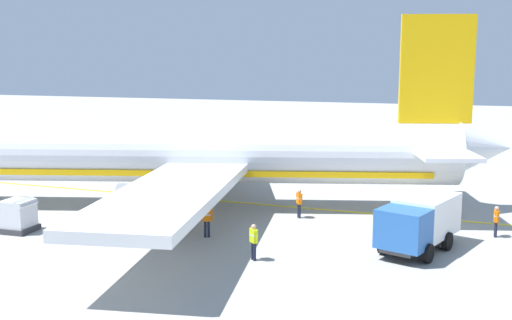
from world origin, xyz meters
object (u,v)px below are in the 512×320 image
object	(u,v)px
cargo_container_mid	(18,216)
crew_loader_left	(207,218)
crew_marshaller	(299,201)
service_truck_fuel	(419,221)
airliner_foreground	(176,154)
crew_supervisor	(254,239)
crew_loader_right	(496,219)

from	to	relation	value
cargo_container_mid	crew_loader_left	size ratio (longest dim) A/B	1.07
cargo_container_mid	crew_marshaller	world-z (taller)	cargo_container_mid
service_truck_fuel	crew_marshaller	size ratio (longest dim) A/B	3.44
airliner_foreground	crew_supervisor	xyz separation A→B (m)	(-8.46, -8.32, -2.37)
cargo_container_mid	crew_loader_right	distance (m)	25.43
airliner_foreground	crew_marshaller	size ratio (longest dim) A/B	23.79
crew_marshaller	crew_supervisor	xyz separation A→B (m)	(-8.29, -0.21, 0.00)
crew_supervisor	crew_loader_right	bearing A→B (deg)	-53.05
service_truck_fuel	crew_marshaller	bearing A→B (deg)	60.49
crew_marshaller	crew_loader_right	xyz separation A→B (m)	(-0.32, -10.80, -0.04)
service_truck_fuel	crew_supervisor	xyz separation A→B (m)	(-4.19, 7.02, -0.44)
airliner_foreground	service_truck_fuel	world-z (taller)	airliner_foreground
service_truck_fuel	crew_loader_left	size ratio (longest dim) A/B	3.39
airliner_foreground	cargo_container_mid	bearing A→B (deg)	147.25
service_truck_fuel	cargo_container_mid	size ratio (longest dim) A/B	3.15
airliner_foreground	crew_loader_right	xyz separation A→B (m)	(-0.49, -18.91, -2.42)
crew_supervisor	crew_marshaller	bearing A→B (deg)	1.47
crew_loader_right	crew_supervisor	size ratio (longest dim) A/B	0.96
airliner_foreground	crew_marshaller	world-z (taller)	airliner_foreground
crew_loader_right	service_truck_fuel	bearing A→B (deg)	136.57
service_truck_fuel	crew_loader_right	xyz separation A→B (m)	(3.77, -3.57, -0.49)
airliner_foreground	cargo_container_mid	distance (m)	10.13
cargo_container_mid	crew_loader_right	size ratio (longest dim) A/B	1.13
service_truck_fuel	crew_supervisor	distance (m)	8.19
crew_loader_right	crew_supervisor	distance (m)	13.25
airliner_foreground	crew_supervisor	bearing A→B (deg)	-135.47
service_truck_fuel	crew_loader_right	world-z (taller)	service_truck_fuel
crew_marshaller	crew_loader_left	distance (m)	6.52
service_truck_fuel	crew_supervisor	world-z (taller)	service_truck_fuel
airliner_foreground	crew_loader_left	distance (m)	7.77
service_truck_fuel	crew_loader_right	bearing A→B (deg)	-43.43
service_truck_fuel	crew_marshaller	world-z (taller)	service_truck_fuel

